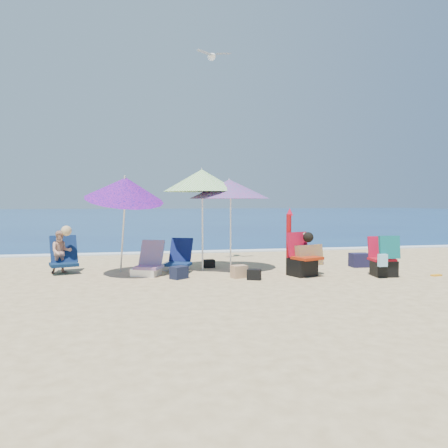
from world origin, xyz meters
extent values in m
plane|color=#D8BC84|center=(0.00, 0.00, 0.00)|extent=(120.00, 120.00, 0.00)
cube|color=navy|center=(0.00, 45.00, -0.05)|extent=(120.00, 80.00, 0.12)
cube|color=white|center=(0.00, 5.10, 0.02)|extent=(120.00, 0.50, 0.04)
cylinder|color=white|center=(-0.07, 1.37, 0.98)|extent=(0.04, 0.04, 1.95)
cone|color=#D31C7A|center=(-0.07, 1.52, 1.87)|extent=(2.37, 2.37, 0.44)
cylinder|color=white|center=(-0.04, 1.67, 2.07)|extent=(0.04, 0.04, 0.12)
cylinder|color=white|center=(-0.67, 1.67, 1.08)|extent=(0.05, 0.05, 2.16)
cone|color=#46B91C|center=(-0.68, 1.71, 2.07)|extent=(2.23, 2.23, 0.51)
cylinder|color=silver|center=(-0.68, 1.76, 2.30)|extent=(0.04, 0.04, 0.14)
cylinder|color=silver|center=(-2.46, 1.39, 0.96)|extent=(0.19, 0.49, 1.87)
cone|color=#B0199E|center=(-2.40, 1.13, 1.86)|extent=(2.12, 2.16, 0.87)
cylinder|color=silver|center=(-2.40, 1.06, 2.07)|extent=(0.05, 0.07, 0.13)
cylinder|color=#A40B10|center=(1.08, 0.71, 0.66)|extent=(0.13, 0.13, 1.31)
cone|color=red|center=(1.11, 0.74, 1.37)|extent=(0.19, 0.19, 0.16)
cube|color=#0D224E|center=(-1.26, 1.41, 0.18)|extent=(0.65, 0.62, 0.06)
cube|color=#0D174A|center=(-1.16, 1.84, 0.46)|extent=(0.59, 0.47, 0.55)
cube|color=silver|center=(-1.28, 1.79, 0.08)|extent=(0.68, 0.64, 0.16)
cube|color=#D94C57|center=(-1.93, 1.09, 0.19)|extent=(0.66, 0.63, 0.06)
cube|color=#C76746|center=(-1.85, 1.35, 0.47)|extent=(0.59, 0.48, 0.55)
cube|color=white|center=(-1.98, 1.13, 0.08)|extent=(0.68, 0.65, 0.17)
cube|color=#9D250B|center=(1.36, 0.33, 0.40)|extent=(0.67, 0.64, 0.06)
cube|color=#B10C28|center=(1.25, 0.61, 0.66)|extent=(0.55, 0.34, 0.53)
cube|color=black|center=(1.30, 0.47, 0.19)|extent=(0.64, 0.61, 0.38)
cube|color=#B00C1B|center=(2.95, 0.08, 0.36)|extent=(0.52, 0.48, 0.05)
cube|color=#BC0D2D|center=(2.99, 0.27, 0.60)|extent=(0.49, 0.18, 0.48)
cube|color=black|center=(2.98, 0.06, 0.17)|extent=(0.50, 0.46, 0.34)
cube|color=#0A7E68|center=(2.98, -0.13, 0.64)|extent=(0.44, 0.20, 0.48)
cube|color=#99D5F5|center=(2.78, -0.22, 0.38)|extent=(0.19, 0.10, 0.26)
imported|color=tan|center=(1.39, 0.77, 0.46)|extent=(0.39, 0.31, 0.92)
cube|color=#3A1070|center=(1.40, 0.74, 0.18)|extent=(0.63, 0.59, 0.06)
cube|color=#380F6A|center=(1.47, 0.50, 0.43)|extent=(0.68, 0.41, 0.47)
sphere|color=black|center=(1.45, 0.52, 0.82)|extent=(0.23, 0.23, 0.23)
imported|color=tan|center=(-3.82, 1.84, 0.47)|extent=(0.54, 0.47, 0.95)
cube|color=#0B2140|center=(-3.75, 1.73, 0.21)|extent=(0.69, 0.64, 0.07)
cube|color=#0C2048|center=(-3.79, 2.02, 0.52)|extent=(0.64, 0.48, 0.61)
sphere|color=tan|center=(-3.70, 1.85, 0.94)|extent=(0.23, 0.23, 0.23)
cube|color=#161C31|center=(-1.32, 0.62, 0.13)|extent=(0.41, 0.39, 0.26)
cube|color=black|center=(-0.47, 1.99, 0.10)|extent=(0.28, 0.22, 0.19)
cube|color=tan|center=(-0.08, 0.49, 0.13)|extent=(0.35, 0.30, 0.26)
cube|color=#191836|center=(3.14, 1.39, 0.17)|extent=(0.46, 0.36, 0.33)
cube|color=black|center=(0.17, 0.21, 0.11)|extent=(0.33, 0.28, 0.21)
cube|color=orange|center=(4.11, -0.13, 0.02)|extent=(0.26, 0.16, 0.03)
ellipsoid|color=white|center=(-0.29, 2.63, 5.19)|extent=(0.31, 0.44, 0.16)
cube|color=#909398|center=(-0.50, 2.40, 5.22)|extent=(0.41, 0.23, 0.09)
cube|color=gray|center=(-0.03, 2.40, 5.22)|extent=(0.41, 0.23, 0.09)
camera|label=1|loc=(-2.17, -8.34, 1.60)|focal=35.15mm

